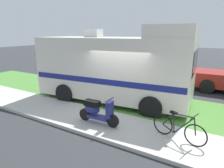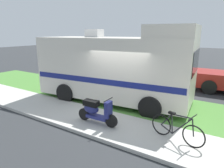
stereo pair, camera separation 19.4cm
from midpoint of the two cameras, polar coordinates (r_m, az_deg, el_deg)
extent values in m
plane|color=#2D3033|center=(8.34, 2.21, -8.20)|extent=(80.00, 80.00, 0.00)
cube|color=beige|center=(7.39, -2.58, -10.80)|extent=(24.00, 2.00, 0.12)
cube|color=#4C8438|center=(9.56, 6.78, -5.01)|extent=(24.00, 3.40, 0.08)
cube|color=silver|center=(9.37, 1.22, 4.81)|extent=(7.16, 3.22, 2.68)
cube|color=silver|center=(8.44, 17.69, 13.94)|extent=(2.02, 2.61, 0.50)
cube|color=navy|center=(9.45, 1.21, 2.41)|extent=(7.02, 3.22, 0.24)
cube|color=black|center=(8.40, 23.04, 5.78)|extent=(0.28, 2.20, 0.90)
cube|color=silver|center=(9.74, -4.42, 14.13)|extent=(0.75, 0.66, 0.36)
cylinder|color=black|center=(10.12, 15.38, -1.90)|extent=(0.92, 0.36, 0.90)
cylinder|color=black|center=(7.82, 11.48, -6.53)|extent=(0.92, 0.36, 0.90)
cylinder|color=black|center=(11.59, -4.61, 0.64)|extent=(0.92, 0.36, 0.90)
cylinder|color=black|center=(9.65, -12.40, -2.52)|extent=(0.92, 0.36, 0.90)
cylinder|color=black|center=(6.83, 0.62, -10.42)|extent=(0.44, 0.11, 0.44)
cylinder|color=black|center=(7.42, -7.08, -8.43)|extent=(0.44, 0.11, 0.44)
cube|color=navy|center=(7.10, -3.41, -9.26)|extent=(0.81, 0.30, 0.10)
cube|color=black|center=(7.06, -5.15, -5.40)|extent=(0.57, 0.27, 0.20)
ellipsoid|color=navy|center=(7.13, -5.11, -6.91)|extent=(0.61, 0.32, 0.36)
cube|color=navy|center=(6.73, -0.22, -7.27)|extent=(0.15, 0.32, 0.56)
cylinder|color=black|center=(6.61, -0.22, -4.46)|extent=(0.05, 0.50, 0.04)
sphere|color=white|center=(6.67, -0.22, -5.84)|extent=(0.12, 0.12, 0.12)
torus|color=black|center=(6.14, 22.92, -13.51)|extent=(0.65, 0.19, 0.66)
torus|color=black|center=(6.53, 14.60, -11.06)|extent=(0.65, 0.19, 0.66)
cylinder|color=black|center=(6.19, 20.01, -11.20)|extent=(0.57, 0.17, 0.67)
cylinder|color=black|center=(6.31, 17.48, -10.69)|extent=(0.10, 0.06, 0.60)
cylinder|color=black|center=(6.08, 20.00, -8.57)|extent=(0.60, 0.17, 0.09)
cylinder|color=black|center=(6.48, 16.04, -12.12)|extent=(0.40, 0.13, 0.18)
cylinder|color=black|center=(6.37, 15.99, -9.63)|extent=(0.35, 0.12, 0.47)
cylinder|color=black|center=(6.04, 22.79, -11.31)|extent=(0.12, 0.06, 0.51)
cube|color=black|center=(6.20, 17.46, -7.85)|extent=(0.22, 0.14, 0.06)
cylinder|color=black|center=(5.94, 22.71, -8.69)|extent=(0.15, 0.51, 0.03)
cube|color=maroon|center=(12.73, 28.11, 1.24)|extent=(2.85, 2.04, 0.78)
cylinder|color=black|center=(13.70, 26.79, 0.97)|extent=(0.77, 0.27, 0.76)
cylinder|color=black|center=(11.91, 26.18, -0.80)|extent=(0.77, 0.27, 0.76)
cube|color=#1E478C|center=(19.29, -3.91, 8.10)|extent=(2.59, 2.07, 1.60)
cube|color=black|center=(19.24, -3.94, 9.58)|extent=(2.47, 2.08, 0.44)
cube|color=#1E478C|center=(17.99, 3.56, 6.37)|extent=(3.15, 2.10, 0.81)
cylinder|color=black|center=(18.73, -5.93, 5.71)|extent=(0.77, 0.28, 0.76)
cylinder|color=black|center=(20.26, -2.90, 6.43)|extent=(0.77, 0.28, 0.76)
cylinder|color=black|center=(17.06, 3.27, 4.90)|extent=(0.77, 0.28, 0.76)
cylinder|color=black|center=(18.72, 5.78, 5.71)|extent=(0.77, 0.28, 0.76)
camera|label=1|loc=(0.10, -89.34, 0.17)|focal=32.35mm
camera|label=2|loc=(0.10, 90.66, -0.17)|focal=32.35mm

